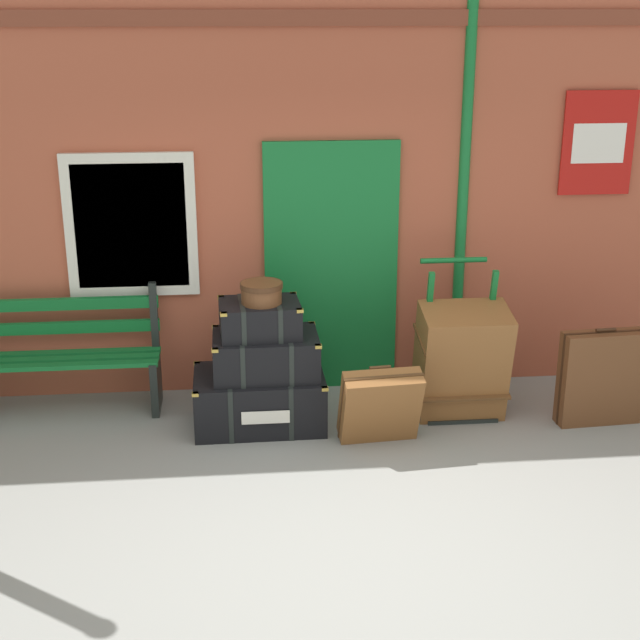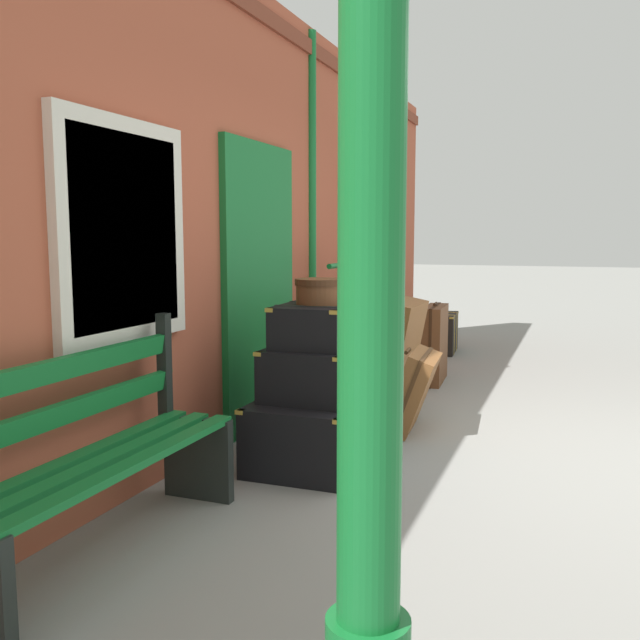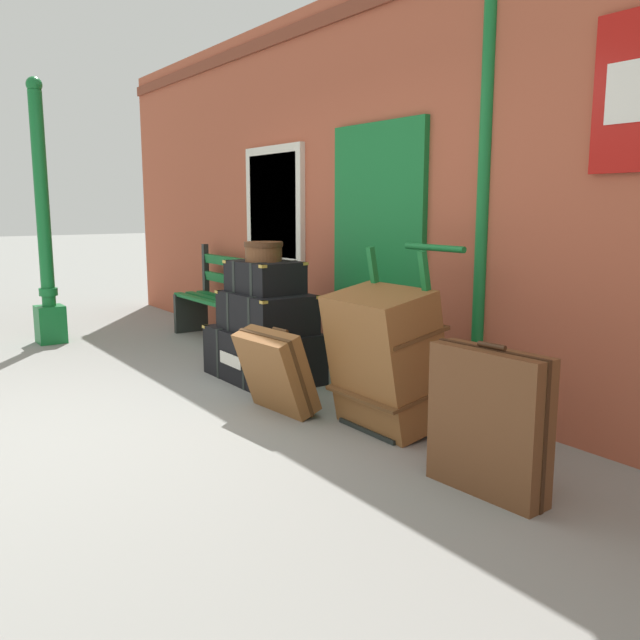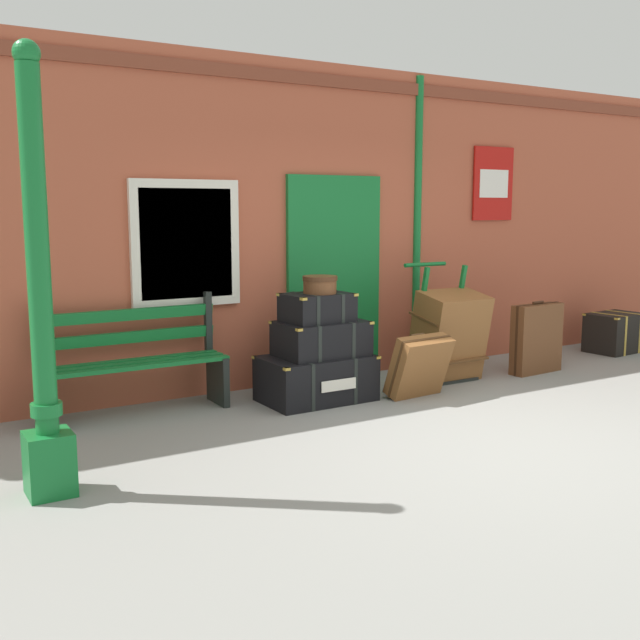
% 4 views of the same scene
% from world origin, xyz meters
% --- Properties ---
extents(ground_plane, '(60.00, 60.00, 0.00)m').
position_xyz_m(ground_plane, '(0.00, 0.00, 0.00)').
color(ground_plane, gray).
extents(brick_facade, '(10.40, 0.35, 3.20)m').
position_xyz_m(brick_facade, '(-0.01, 2.60, 1.60)').
color(brick_facade, '#AD5138').
rests_on(brick_facade, ground).
extents(lamp_post, '(0.28, 0.28, 2.73)m').
position_xyz_m(lamp_post, '(-3.12, 0.60, 1.03)').
color(lamp_post, '#146B2D').
rests_on(lamp_post, ground).
extents(platform_bench, '(1.60, 0.43, 1.01)m').
position_xyz_m(platform_bench, '(-2.10, 2.16, 0.44)').
color(platform_bench, '#146B2D').
rests_on(platform_bench, ground).
extents(steamer_trunk_base, '(1.02, 0.67, 0.43)m').
position_xyz_m(steamer_trunk_base, '(-0.52, 1.72, 0.21)').
color(steamer_trunk_base, black).
rests_on(steamer_trunk_base, ground).
extents(steamer_trunk_middle, '(0.81, 0.56, 0.33)m').
position_xyz_m(steamer_trunk_middle, '(-0.46, 1.73, 0.58)').
color(steamer_trunk_middle, black).
rests_on(steamer_trunk_middle, steamer_trunk_base).
extents(steamer_trunk_top, '(0.63, 0.48, 0.27)m').
position_xyz_m(steamer_trunk_top, '(-0.50, 1.74, 0.87)').
color(steamer_trunk_top, black).
rests_on(steamer_trunk_top, steamer_trunk_middle).
extents(round_hatbox, '(0.32, 0.32, 0.16)m').
position_xyz_m(round_hatbox, '(-0.48, 1.72, 1.09)').
color(round_hatbox, brown).
rests_on(round_hatbox, steamer_trunk_top).
extents(porters_trolley, '(0.71, 0.59, 1.20)m').
position_xyz_m(porters_trolley, '(1.07, 1.89, 0.27)').
color(porters_trolley, black).
rests_on(porters_trolley, ground).
extents(large_brown_trunk, '(0.70, 0.59, 0.95)m').
position_xyz_m(large_brown_trunk, '(1.07, 1.72, 0.47)').
color(large_brown_trunk, brown).
rests_on(large_brown_trunk, ground).
extents(suitcase_brown, '(0.66, 0.23, 0.79)m').
position_xyz_m(suitcase_brown, '(2.13, 1.51, 0.37)').
color(suitcase_brown, brown).
rests_on(suitcase_brown, ground).
extents(suitcase_cream, '(0.61, 0.42, 0.61)m').
position_xyz_m(suitcase_cream, '(0.37, 1.32, 0.30)').
color(suitcase_cream, brown).
rests_on(suitcase_cream, ground).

